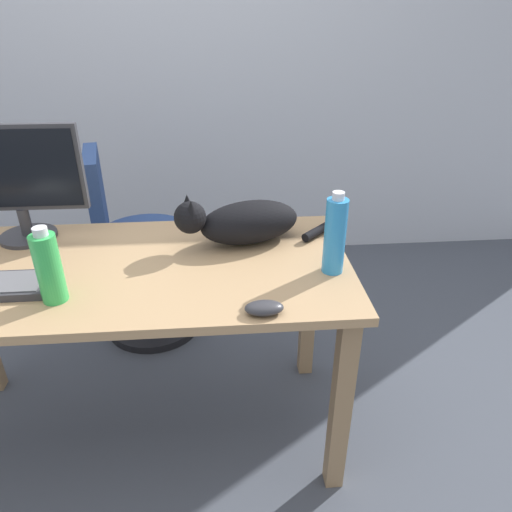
{
  "coord_description": "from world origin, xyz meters",
  "views": [
    {
      "loc": [
        0.33,
        -1.38,
        1.53
      ],
      "look_at": [
        0.44,
        -0.08,
        0.82
      ],
      "focal_mm": 33.16,
      "sensor_mm": 36.0,
      "label": 1
    }
  ],
  "objects_px": {
    "office_chair": "(136,258)",
    "computer_mouse": "(264,308)",
    "monitor": "(14,179)",
    "spray_bottle": "(335,235)",
    "cat": "(244,222)",
    "water_bottle": "(49,267)"
  },
  "relations": [
    {
      "from": "monitor",
      "to": "computer_mouse",
      "type": "xyz_separation_m",
      "value": [
        0.82,
        -0.55,
        -0.21
      ]
    },
    {
      "from": "water_bottle",
      "to": "spray_bottle",
      "type": "distance_m",
      "value": 0.85
    },
    {
      "from": "computer_mouse",
      "to": "spray_bottle",
      "type": "bearing_deg",
      "value": 41.99
    },
    {
      "from": "office_chair",
      "to": "spray_bottle",
      "type": "xyz_separation_m",
      "value": [
        0.77,
        -0.78,
        0.47
      ]
    },
    {
      "from": "office_chair",
      "to": "water_bottle",
      "type": "xyz_separation_m",
      "value": [
        -0.07,
        -0.88,
        0.45
      ]
    },
    {
      "from": "office_chair",
      "to": "spray_bottle",
      "type": "height_order",
      "value": "spray_bottle"
    },
    {
      "from": "monitor",
      "to": "spray_bottle",
      "type": "xyz_separation_m",
      "value": [
        1.06,
        -0.33,
        -0.1
      ]
    },
    {
      "from": "spray_bottle",
      "to": "monitor",
      "type": "bearing_deg",
      "value": 162.8
    },
    {
      "from": "monitor",
      "to": "spray_bottle",
      "type": "height_order",
      "value": "monitor"
    },
    {
      "from": "office_chair",
      "to": "cat",
      "type": "xyz_separation_m",
      "value": [
        0.5,
        -0.55,
        0.42
      ]
    },
    {
      "from": "office_chair",
      "to": "computer_mouse",
      "type": "xyz_separation_m",
      "value": [
        0.53,
        -0.99,
        0.36
      ]
    },
    {
      "from": "monitor",
      "to": "cat",
      "type": "bearing_deg",
      "value": -7.14
    },
    {
      "from": "monitor",
      "to": "computer_mouse",
      "type": "distance_m",
      "value": 1.0
    },
    {
      "from": "monitor",
      "to": "spray_bottle",
      "type": "relative_size",
      "value": 1.78
    },
    {
      "from": "cat",
      "to": "water_bottle",
      "type": "height_order",
      "value": "water_bottle"
    },
    {
      "from": "office_chair",
      "to": "cat",
      "type": "height_order",
      "value": "cat"
    },
    {
      "from": "monitor",
      "to": "water_bottle",
      "type": "distance_m",
      "value": 0.49
    },
    {
      "from": "office_chair",
      "to": "monitor",
      "type": "bearing_deg",
      "value": -122.68
    },
    {
      "from": "office_chair",
      "to": "spray_bottle",
      "type": "bearing_deg",
      "value": -45.21
    },
    {
      "from": "water_bottle",
      "to": "spray_bottle",
      "type": "xyz_separation_m",
      "value": [
        0.84,
        0.1,
        0.02
      ]
    },
    {
      "from": "office_chair",
      "to": "monitor",
      "type": "xyz_separation_m",
      "value": [
        -0.29,
        -0.45,
        0.57
      ]
    },
    {
      "from": "cat",
      "to": "water_bottle",
      "type": "xyz_separation_m",
      "value": [
        -0.57,
        -0.33,
        0.03
      ]
    }
  ]
}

